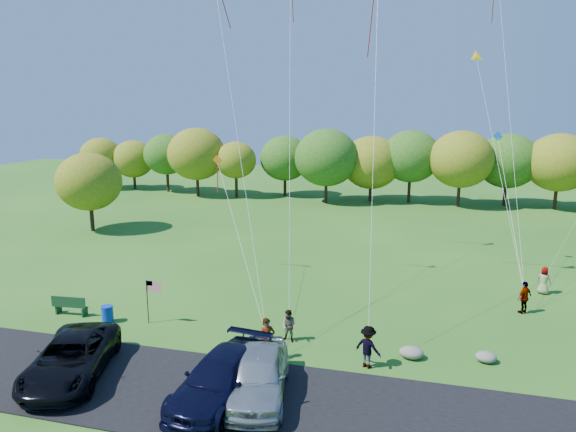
# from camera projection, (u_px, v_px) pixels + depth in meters

# --- Properties ---
(ground) EXTENTS (140.00, 140.00, 0.00)m
(ground) POSITION_uv_depth(u_px,v_px,m) (276.00, 352.00, 23.24)
(ground) COLOR #255A19
(ground) RESTS_ON ground
(asphalt_lane) EXTENTS (44.00, 6.00, 0.06)m
(asphalt_lane) POSITION_uv_depth(u_px,v_px,m) (247.00, 400.00, 19.45)
(asphalt_lane) COLOR black
(asphalt_lane) RESTS_ON ground
(treeline) EXTENTS (75.06, 28.06, 8.29)m
(treeline) POSITION_uv_depth(u_px,v_px,m) (382.00, 164.00, 55.52)
(treeline) COLOR #392514
(treeline) RESTS_ON ground
(minivan_dark) EXTENTS (4.35, 6.44, 1.64)m
(minivan_dark) POSITION_uv_depth(u_px,v_px,m) (71.00, 358.00, 20.92)
(minivan_dark) COLOR black
(minivan_dark) RESTS_ON asphalt_lane
(minivan_navy) EXTENTS (2.93, 5.93, 1.66)m
(minivan_navy) POSITION_uv_depth(u_px,v_px,m) (220.00, 378.00, 19.33)
(minivan_navy) COLOR black
(minivan_navy) RESTS_ON asphalt_lane
(minivan_silver) EXTENTS (3.05, 5.53, 1.78)m
(minivan_silver) POSITION_uv_depth(u_px,v_px,m) (259.00, 374.00, 19.51)
(minivan_silver) COLOR #A4A9AE
(minivan_silver) RESTS_ON asphalt_lane
(flyer_a) EXTENTS (0.85, 0.79, 1.95)m
(flyer_a) POSITION_uv_depth(u_px,v_px,m) (267.00, 340.00, 22.32)
(flyer_a) COLOR #4C4C59
(flyer_a) RESTS_ON ground
(flyer_b) EXTENTS (0.87, 0.73, 1.57)m
(flyer_b) POSITION_uv_depth(u_px,v_px,m) (289.00, 326.00, 24.14)
(flyer_b) COLOR #4C4C59
(flyer_b) RESTS_ON ground
(flyer_c) EXTENTS (1.37, 1.12, 1.85)m
(flyer_c) POSITION_uv_depth(u_px,v_px,m) (368.00, 347.00, 21.76)
(flyer_c) COLOR #4C4C59
(flyer_c) RESTS_ON ground
(flyer_d) EXTENTS (1.05, 1.04, 1.78)m
(flyer_d) POSITION_uv_depth(u_px,v_px,m) (524.00, 297.00, 27.45)
(flyer_d) COLOR #4C4C59
(flyer_d) RESTS_ON ground
(flyer_e) EXTENTS (0.95, 0.79, 1.65)m
(flyer_e) POSITION_uv_depth(u_px,v_px,m) (544.00, 281.00, 30.27)
(flyer_e) COLOR #4C4C59
(flyer_e) RESTS_ON ground
(park_bench) EXTENTS (1.93, 0.55, 1.07)m
(park_bench) POSITION_uv_depth(u_px,v_px,m) (70.00, 305.00, 27.21)
(park_bench) COLOR #14391C
(park_bench) RESTS_ON ground
(trash_barrel) EXTENTS (0.58, 0.58, 0.88)m
(trash_barrel) POSITION_uv_depth(u_px,v_px,m) (107.00, 314.00, 26.38)
(trash_barrel) COLOR #0B2EAD
(trash_barrel) RESTS_ON ground
(flag_assembly) EXTENTS (0.86, 0.56, 2.32)m
(flag_assembly) POSITION_uv_depth(u_px,v_px,m) (151.00, 292.00, 25.96)
(flag_assembly) COLOR black
(flag_assembly) RESTS_ON ground
(boulder_near) EXTENTS (1.06, 0.83, 0.53)m
(boulder_near) POSITION_uv_depth(u_px,v_px,m) (411.00, 352.00, 22.66)
(boulder_near) COLOR gray
(boulder_near) RESTS_ON ground
(boulder_far) EXTENTS (0.90, 0.75, 0.47)m
(boulder_far) POSITION_uv_depth(u_px,v_px,m) (486.00, 357.00, 22.33)
(boulder_far) COLOR gray
(boulder_far) RESTS_ON ground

